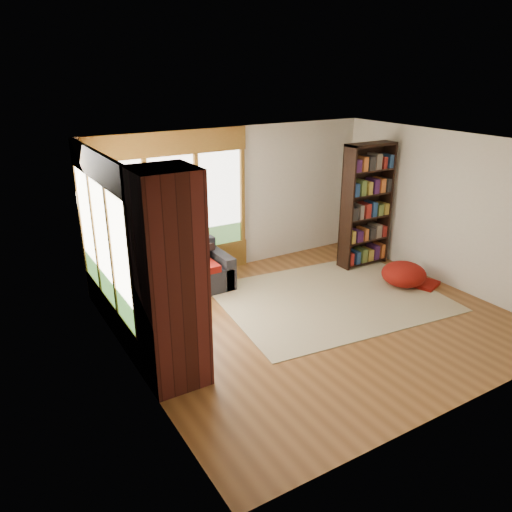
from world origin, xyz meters
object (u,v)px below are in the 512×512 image
brick_chimney (170,281)px  dog_tan (170,248)px  bookshelf (367,206)px  dog_brindle (163,277)px  sectional_sofa (151,288)px  pouf (404,273)px  area_rug (331,298)px

brick_chimney → dog_tan: (0.91, 2.32, -0.50)m
bookshelf → dog_brindle: bearing=-176.0°
sectional_sofa → pouf: size_ratio=2.89×
bookshelf → dog_tan: bookshelf is taller
dog_tan → dog_brindle: 1.07m
area_rug → dog_brindle: size_ratio=4.00×
brick_chimney → bookshelf: size_ratio=1.13×
area_rug → bookshelf: bookshelf is taller
area_rug → pouf: (1.41, -0.24, 0.21)m
sectional_sofa → dog_brindle: dog_brindle is taller
dog_tan → area_rug: bearing=-56.9°
bookshelf → dog_brindle: 4.16m
pouf → dog_tan: 4.01m
brick_chimney → dog_brindle: bearing=73.4°
bookshelf → dog_brindle: (-4.13, -0.29, -0.40)m
brick_chimney → dog_brindle: brick_chimney is taller
pouf → brick_chimney: bearing=-173.1°
dog_tan → dog_brindle: bearing=-139.1°
pouf → dog_tan: bearing=153.4°
sectional_sofa → area_rug: sectional_sofa is taller
area_rug → pouf: 1.44m
sectional_sofa → bookshelf: bookshelf is taller
sectional_sofa → pouf: 4.29m
area_rug → dog_tan: (-2.14, 1.54, 0.80)m
brick_chimney → area_rug: 3.41m
area_rug → dog_tan: size_ratio=3.25×
dog_tan → pouf: bearing=-47.8°
area_rug → dog_brindle: bearing=167.2°
brick_chimney → sectional_sofa: brick_chimney is taller
area_rug → pouf: size_ratio=4.60×
brick_chimney → dog_tan: brick_chimney is taller
area_rug → pouf: pouf is taller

